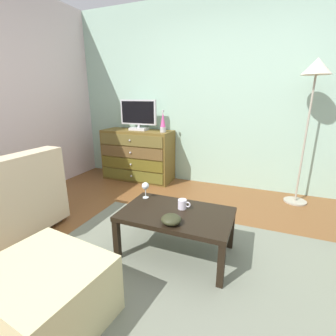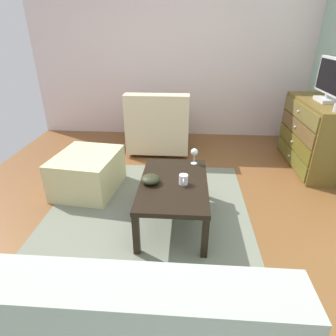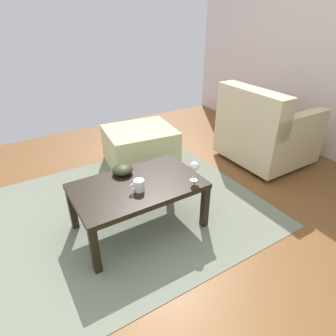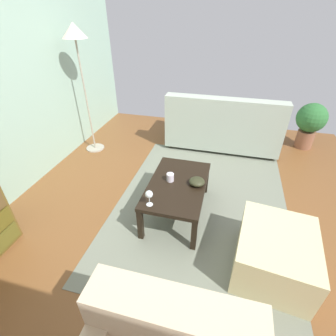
% 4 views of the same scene
% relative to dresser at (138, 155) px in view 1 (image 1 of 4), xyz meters
% --- Properties ---
extents(ground_plane, '(5.33, 4.49, 0.05)m').
position_rel_dresser_xyz_m(ground_plane, '(1.26, -1.69, -0.44)').
color(ground_plane, brown).
extents(wall_accent_rear, '(5.33, 0.12, 2.69)m').
position_rel_dresser_xyz_m(wall_accent_rear, '(1.26, 0.31, 0.93)').
color(wall_accent_rear, '#9EC2AC').
rests_on(wall_accent_rear, ground_plane).
extents(area_rug, '(2.60, 1.90, 0.01)m').
position_rel_dresser_xyz_m(area_rug, '(1.46, -1.89, -0.41)').
color(area_rug, slate).
rests_on(area_rug, ground_plane).
extents(dresser, '(1.14, 0.49, 0.82)m').
position_rel_dresser_xyz_m(dresser, '(0.00, 0.00, 0.00)').
color(dresser, brown).
rests_on(dresser, ground_plane).
extents(tv, '(0.61, 0.18, 0.47)m').
position_rel_dresser_xyz_m(tv, '(0.02, 0.02, 0.66)').
color(tv, silver).
rests_on(tv, dresser).
extents(lava_lamp, '(0.09, 0.09, 0.33)m').
position_rel_dresser_xyz_m(lava_lamp, '(0.47, -0.04, 0.56)').
color(lava_lamp, '#B7B7BC').
rests_on(lava_lamp, dresser).
extents(coffee_table, '(0.94, 0.58, 0.40)m').
position_rel_dresser_xyz_m(coffee_table, '(1.28, -1.65, -0.06)').
color(coffee_table, black).
rests_on(coffee_table, ground_plane).
extents(wine_glass, '(0.07, 0.07, 0.16)m').
position_rel_dresser_xyz_m(wine_glass, '(0.89, -1.47, 0.10)').
color(wine_glass, silver).
rests_on(wine_glass, coffee_table).
extents(mug, '(0.11, 0.08, 0.08)m').
position_rel_dresser_xyz_m(mug, '(1.30, -1.56, 0.03)').
color(mug, silver).
rests_on(mug, coffee_table).
extents(bowl_decorative, '(0.16, 0.16, 0.07)m').
position_rel_dresser_xyz_m(bowl_decorative, '(1.31, -1.84, 0.02)').
color(bowl_decorative, '#2C2E1B').
rests_on(bowl_decorative, coffee_table).
extents(armchair, '(0.80, 0.83, 0.84)m').
position_rel_dresser_xyz_m(armchair, '(-0.39, -1.94, -0.07)').
color(armchair, '#332319').
rests_on(armchair, ground_plane).
extents(ottoman, '(0.77, 0.68, 0.41)m').
position_rel_dresser_xyz_m(ottoman, '(0.78, -2.59, -0.21)').
color(ottoman, beige).
rests_on(ottoman, ground_plane).
extents(standing_lamp, '(0.32, 0.32, 1.76)m').
position_rel_dresser_xyz_m(standing_lamp, '(2.38, -0.05, 1.10)').
color(standing_lamp, '#A59E8C').
rests_on(standing_lamp, ground_plane).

